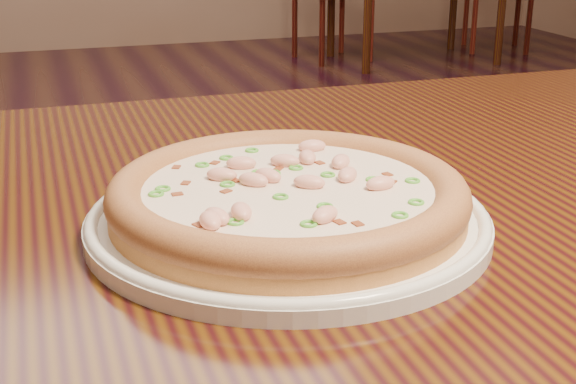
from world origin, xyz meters
name	(u,v)px	position (x,y,z in m)	size (l,w,h in m)	color
hero_table	(398,294)	(-0.12, -0.72, 0.65)	(1.20, 0.80, 0.75)	black
plate	(288,218)	(-0.24, -0.77, 0.76)	(0.30, 0.30, 0.02)	white
pizza	(288,196)	(-0.24, -0.77, 0.78)	(0.27, 0.27, 0.03)	#D2853E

